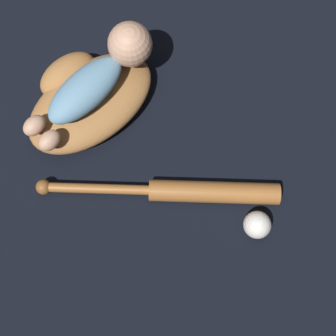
% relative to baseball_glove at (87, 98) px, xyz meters
% --- Properties ---
extents(ground_plane, '(6.00, 6.00, 0.00)m').
position_rel_baseball_glove_xyz_m(ground_plane, '(0.03, 0.03, -0.04)').
color(ground_plane, black).
extents(baseball_glove, '(0.41, 0.32, 0.09)m').
position_rel_baseball_glove_xyz_m(baseball_glove, '(0.00, 0.00, 0.00)').
color(baseball_glove, '#A8703D').
rests_on(baseball_glove, ground).
extents(baby_figure, '(0.38, 0.24, 0.11)m').
position_rel_baseball_glove_xyz_m(baby_figure, '(0.06, 0.01, 0.09)').
color(baby_figure, '#6693B2').
rests_on(baby_figure, baseball_glove).
extents(baseball_bat, '(0.57, 0.28, 0.05)m').
position_rel_baseball_glove_xyz_m(baseball_bat, '(0.16, -0.33, -0.02)').
color(baseball_bat, '#9E602D').
rests_on(baseball_bat, ground).
extents(baseball, '(0.07, 0.07, 0.07)m').
position_rel_baseball_glove_xyz_m(baseball, '(0.28, -0.46, -0.01)').
color(baseball, white).
rests_on(baseball, ground).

